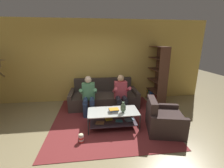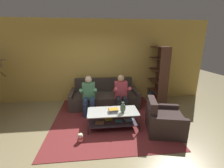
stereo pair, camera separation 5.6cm
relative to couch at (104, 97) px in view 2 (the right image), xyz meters
name	(u,v)px [view 2 (the right image)]	position (x,y,z in m)	size (l,w,h in m)	color
ground	(93,137)	(-0.36, -1.84, -0.29)	(16.80, 16.80, 0.00)	#92845E
back_partition	(93,62)	(-0.36, 0.62, 1.16)	(8.40, 0.12, 2.90)	gold
couch	(104,97)	(0.00, 0.00, 0.00)	(2.29, 0.96, 0.89)	#413631
person_seated_left	(89,94)	(-0.50, -0.57, 0.34)	(0.50, 0.58, 1.15)	navy
person_seated_right	(121,92)	(0.50, -0.57, 0.35)	(0.50, 0.58, 1.17)	#272830
coffee_table	(113,116)	(0.14, -1.43, 0.01)	(1.28, 0.62, 0.45)	#BABEB7
area_rug	(108,116)	(0.07, -0.85, -0.28)	(3.07, 3.38, 0.01)	maroon
vase	(123,108)	(0.37, -1.55, 0.29)	(0.13, 0.13, 0.28)	#527052
book_stack	(113,110)	(0.14, -1.49, 0.21)	(0.25, 0.20, 0.08)	silver
bookshelf	(158,80)	(1.95, 0.18, 0.53)	(0.40, 1.00, 1.99)	#543123
armchair	(163,121)	(1.35, -1.75, -0.01)	(0.99, 1.03, 0.82)	#372927
popcorn_tub	(80,138)	(-0.64, -1.97, -0.18)	(0.11, 0.11, 0.21)	red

